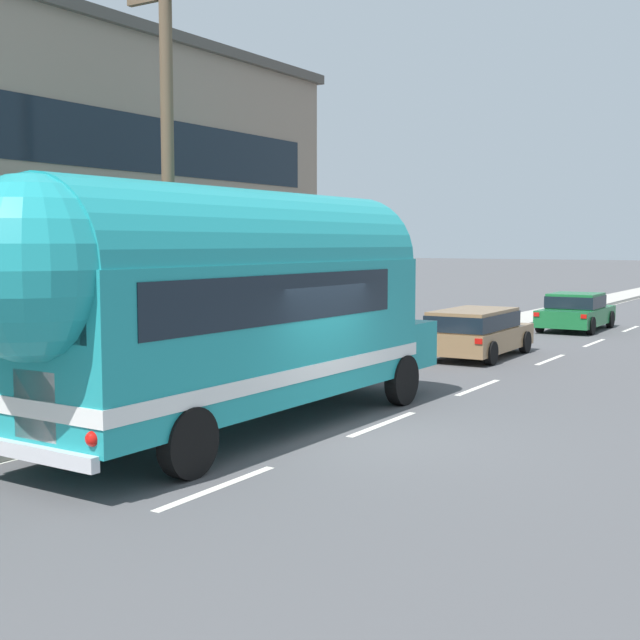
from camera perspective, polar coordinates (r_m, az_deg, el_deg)
name	(u,v)px	position (r m, az deg, el deg)	size (l,w,h in m)	color
ground_plane	(352,436)	(14.32, 2.18, -7.79)	(300.00, 300.00, 0.00)	#4C4C4F
lane_markings	(487,348)	(26.54, 11.13, -1.84)	(3.62, 80.00, 0.01)	silver
sidewalk_slab	(391,350)	(25.06, 4.79, -2.01)	(1.93, 90.00, 0.15)	#ADA89E
utility_pole	(168,178)	(16.21, -10.17, 9.39)	(1.80, 0.24, 8.50)	brown
painted_bus	(224,299)	(13.99, -6.49, 1.43)	(2.69, 10.86, 4.12)	teal
car_lead	(476,330)	(24.18, 10.46, -0.64)	(2.00, 4.37, 1.37)	olive
car_second	(576,310)	(32.68, 16.81, 0.63)	(2.05, 4.41, 1.37)	#196633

